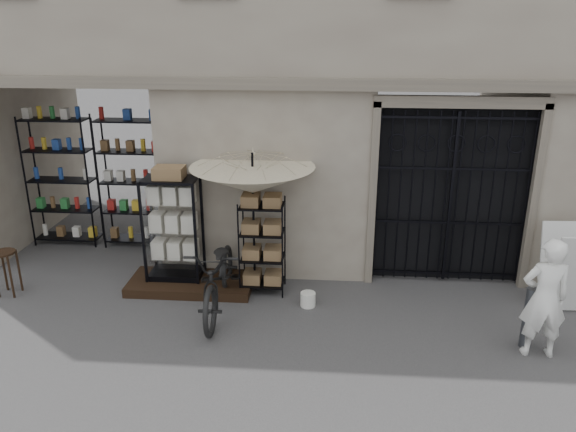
# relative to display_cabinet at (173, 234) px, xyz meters

# --- Properties ---
(ground) EXTENTS (80.00, 80.00, 0.00)m
(ground) POSITION_rel_display_cabinet_xyz_m (2.67, -1.66, -0.90)
(ground) COLOR black
(ground) RESTS_ON ground
(shop_recess) EXTENTS (3.00, 1.70, 3.00)m
(shop_recess) POSITION_rel_display_cabinet_xyz_m (-1.83, 1.14, 0.60)
(shop_recess) COLOR black
(shop_recess) RESTS_ON ground
(shop_shelving) EXTENTS (2.70, 0.50, 2.50)m
(shop_shelving) POSITION_rel_display_cabinet_xyz_m (-1.88, 1.64, 0.35)
(shop_shelving) COLOR black
(shop_shelving) RESTS_ON ground
(iron_gate) EXTENTS (2.50, 0.21, 3.00)m
(iron_gate) POSITION_rel_display_cabinet_xyz_m (4.42, 0.62, 0.60)
(iron_gate) COLOR black
(iron_gate) RESTS_ON ground
(step_platform) EXTENTS (2.00, 0.90, 0.15)m
(step_platform) POSITION_rel_display_cabinet_xyz_m (0.27, -0.11, -0.83)
(step_platform) COLOR black
(step_platform) RESTS_ON ground
(display_cabinet) EXTENTS (0.95, 0.74, 1.82)m
(display_cabinet) POSITION_rel_display_cabinet_xyz_m (0.00, 0.00, 0.00)
(display_cabinet) COLOR black
(display_cabinet) RESTS_ON step_platform
(wire_rack) EXTENTS (0.82, 0.72, 1.54)m
(wire_rack) POSITION_rel_display_cabinet_xyz_m (1.45, -0.10, -0.15)
(wire_rack) COLOR black
(wire_rack) RESTS_ON ground
(market_umbrella) EXTENTS (1.92, 1.95, 2.73)m
(market_umbrella) POSITION_rel_display_cabinet_xyz_m (1.31, -0.05, 1.06)
(market_umbrella) COLOR black
(market_umbrella) RESTS_ON ground
(white_bucket) EXTENTS (0.30, 0.30, 0.22)m
(white_bucket) POSITION_rel_display_cabinet_xyz_m (2.20, -0.57, -0.79)
(white_bucket) COLOR silver
(white_bucket) RESTS_ON ground
(bicycle) EXTENTS (0.78, 1.15, 2.16)m
(bicycle) POSITION_rel_display_cabinet_xyz_m (0.89, -0.78, -0.90)
(bicycle) COLOR black
(bicycle) RESTS_ON ground
(wooden_stool) EXTENTS (0.39, 0.39, 0.74)m
(wooden_stool) POSITION_rel_display_cabinet_xyz_m (-2.57, -0.54, -0.51)
(wooden_stool) COLOR black
(wooden_stool) RESTS_ON ground
(steel_bollard) EXTENTS (0.19, 0.19, 0.87)m
(steel_bollard) POSITION_rel_display_cabinet_xyz_m (5.17, -1.46, -0.47)
(steel_bollard) COLOR #494C53
(steel_bollard) RESTS_ON ground
(shopkeeper) EXTENTS (0.62, 1.65, 0.39)m
(shopkeeper) POSITION_rel_display_cabinet_xyz_m (5.26, -1.63, -0.90)
(shopkeeper) COLOR white
(shopkeeper) RESTS_ON ground
(easel_sign) EXTENTS (0.64, 0.73, 1.28)m
(easel_sign) POSITION_rel_display_cabinet_xyz_m (6.02, -0.37, -0.24)
(easel_sign) COLOR silver
(easel_sign) RESTS_ON ground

